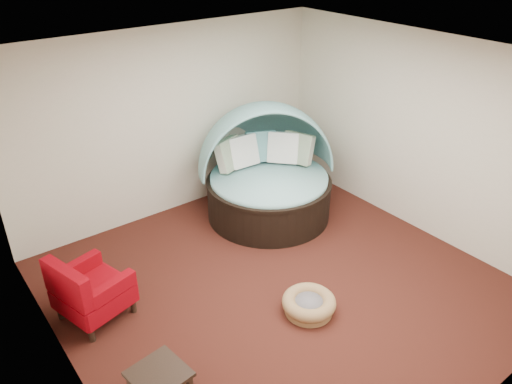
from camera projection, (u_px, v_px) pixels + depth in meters
floor at (278, 285)px, 6.25m from camera, size 5.00×5.00×0.00m
wall_back at (172, 123)px, 7.32m from camera, size 5.00×0.00×5.00m
wall_front at (490, 307)px, 3.83m from camera, size 5.00×0.00×5.00m
wall_left at (56, 270)px, 4.24m from camera, size 0.00×5.00×5.00m
wall_right at (419, 135)px, 6.91m from camera, size 0.00×5.00×5.00m
ceiling at (284, 61)px, 4.91m from camera, size 5.00×5.00×0.00m
canopy_daybed at (267, 165)px, 7.45m from camera, size 2.52×2.49×1.72m
pet_basket at (309, 304)px, 5.77m from camera, size 0.84×0.84×0.22m
red_armchair at (89, 291)px, 5.55m from camera, size 0.88×0.88×0.85m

